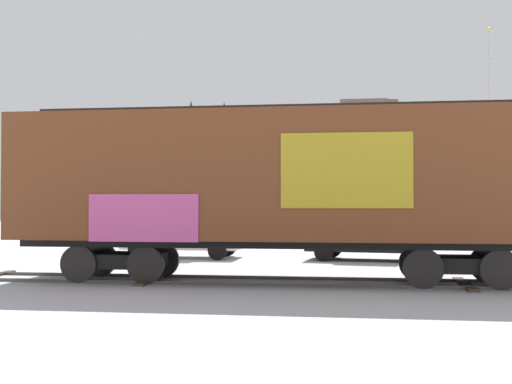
# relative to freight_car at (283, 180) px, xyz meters

# --- Properties ---
(ground_plane) EXTENTS (260.00, 260.00, 0.00)m
(ground_plane) POSITION_rel_freight_car_xyz_m (1.43, 0.00, -2.52)
(ground_plane) COLOR #B2B5BC
(track) EXTENTS (59.99, 5.09, 0.08)m
(track) POSITION_rel_freight_car_xyz_m (-0.76, -0.04, -2.48)
(track) COLOR #4C4742
(track) RESTS_ON ground_plane
(freight_car) EXTENTS (13.35, 3.82, 4.37)m
(freight_car) POSITION_rel_freight_car_xyz_m (0.00, 0.00, 0.00)
(freight_car) COLOR brown
(freight_car) RESTS_ON ground_plane
(flagpole) EXTENTS (0.34, 1.35, 8.27)m
(flagpole) POSITION_rel_freight_car_xyz_m (6.09, 9.19, 2.53)
(flagpole) COLOR silver
(flagpole) RESTS_ON ground_plane
(hillside) EXTENTS (128.83, 35.54, 15.92)m
(hillside) POSITION_rel_freight_car_xyz_m (1.44, 76.74, 3.11)
(hillside) COLOR silver
(hillside) RESTS_ON ground_plane
(parked_car_white) EXTENTS (4.25, 2.04, 1.75)m
(parked_car_white) POSITION_rel_freight_car_xyz_m (-4.77, 6.76, -1.65)
(parked_car_white) COLOR silver
(parked_car_white) RESTS_ON ground_plane
(parked_car_black) EXTENTS (4.32, 2.17, 1.69)m
(parked_car_black) POSITION_rel_freight_car_xyz_m (1.84, 6.95, -1.68)
(parked_car_black) COLOR black
(parked_car_black) RESTS_ON ground_plane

